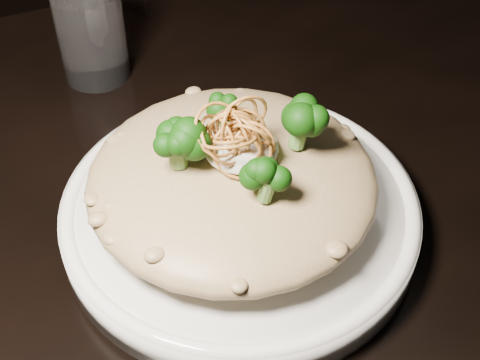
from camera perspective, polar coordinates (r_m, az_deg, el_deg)
name	(u,v)px	position (r m, az deg, el deg)	size (l,w,h in m)	color
table	(199,273)	(0.65, -3.49, -7.93)	(1.10, 0.80, 0.75)	black
plate	(240,214)	(0.56, 0.00, -2.91)	(0.30, 0.30, 0.03)	white
risotto	(232,179)	(0.53, -0.70, 0.08)	(0.23, 0.23, 0.05)	brown
broccoli	(246,134)	(0.50, 0.53, 3.92)	(0.13, 0.13, 0.05)	black
cheese	(241,148)	(0.51, 0.10, 2.77)	(0.06, 0.06, 0.02)	white
shallots	(236,126)	(0.49, -0.35, 4.67)	(0.06, 0.06, 0.04)	brown
drinking_glass	(90,25)	(0.72, -12.68, 12.79)	(0.07, 0.07, 0.12)	white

